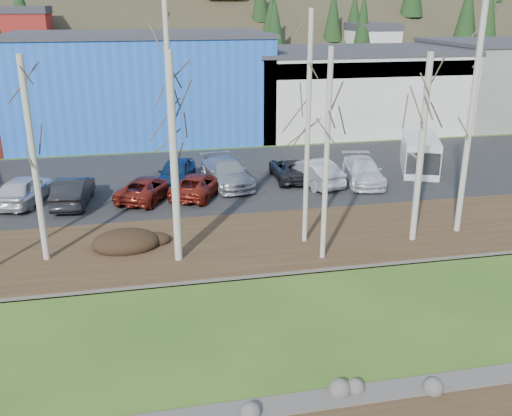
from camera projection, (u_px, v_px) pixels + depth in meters
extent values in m
cube|color=#382616|center=(404.00, 415.00, 15.28)|extent=(80.00, 1.80, 0.03)
cube|color=#382616|center=(287.00, 238.00, 26.69)|extent=(80.00, 7.00, 0.15)
cube|color=black|center=(245.00, 176.00, 36.37)|extent=(80.00, 14.00, 0.14)
cube|color=#1E55AD|center=(141.00, 87.00, 46.78)|extent=(20.00, 12.00, 8.00)
cube|color=#333338|center=(138.00, 34.00, 45.38)|extent=(20.40, 12.24, 0.30)
cube|color=#B9B9B5|center=(348.00, 90.00, 50.51)|extent=(18.00, 12.00, 6.50)
cube|color=#333338|center=(350.00, 50.00, 49.36)|extent=(18.36, 12.24, 0.30)
cube|color=navy|center=(377.00, 70.00, 44.28)|extent=(17.64, 0.20, 1.20)
cube|color=slate|center=(509.00, 82.00, 53.51)|extent=(14.00, 12.00, 7.00)
ellipsoid|color=black|center=(126.00, 241.00, 25.40)|extent=(3.01, 2.12, 0.59)
cylinder|color=beige|center=(34.00, 163.00, 22.90)|extent=(0.26, 0.26, 8.49)
cylinder|color=beige|center=(174.00, 161.00, 22.86)|extent=(0.32, 0.32, 8.65)
cylinder|color=beige|center=(171.00, 135.00, 23.00)|extent=(0.21, 0.21, 10.54)
cylinder|color=beige|center=(308.00, 132.00, 24.50)|extent=(0.21, 0.21, 10.12)
cylinder|color=beige|center=(327.00, 158.00, 23.02)|extent=(0.22, 0.22, 8.76)
cylinder|color=beige|center=(421.00, 151.00, 24.97)|extent=(0.28, 0.28, 8.41)
cylinder|color=beige|center=(472.00, 106.00, 25.39)|extent=(0.27, 0.27, 11.91)
imported|color=silver|center=(24.00, 189.00, 30.91)|extent=(2.98, 4.97, 1.59)
imported|color=black|center=(73.00, 191.00, 30.75)|extent=(2.04, 4.76, 1.53)
imported|color=maroon|center=(147.00, 188.00, 31.66)|extent=(3.96, 5.07, 1.28)
imported|color=#979A9F|center=(227.00, 172.00, 34.09)|extent=(3.00, 5.65, 1.56)
imported|color=navy|center=(176.00, 173.00, 34.01)|extent=(3.04, 4.90, 1.55)
imported|color=silver|center=(312.00, 172.00, 34.17)|extent=(2.93, 5.04, 1.57)
imported|color=black|center=(291.00, 169.00, 35.23)|extent=(2.32, 4.74, 1.30)
imported|color=white|center=(363.00, 171.00, 34.51)|extent=(2.88, 5.29, 1.46)
imported|color=maroon|center=(198.00, 185.00, 32.21)|extent=(3.96, 5.07, 1.28)
imported|color=#979A9F|center=(226.00, 172.00, 34.08)|extent=(3.00, 5.65, 1.56)
cube|color=white|center=(420.00, 154.00, 36.98)|extent=(3.89, 5.49, 2.22)
cube|color=black|center=(422.00, 162.00, 35.12)|extent=(2.26, 1.74, 1.37)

